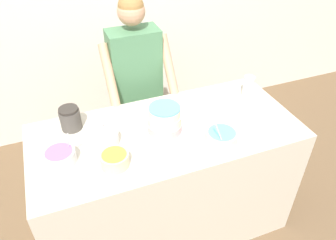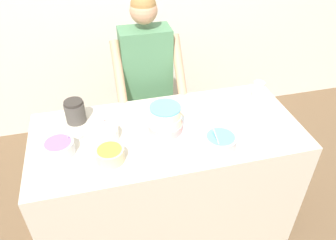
% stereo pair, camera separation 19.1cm
% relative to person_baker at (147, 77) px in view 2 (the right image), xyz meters
% --- Properties ---
extents(counter, '(1.66, 0.75, 0.91)m').
position_rel_person_baker_xyz_m(counter, '(0.01, -0.63, -0.49)').
color(counter, beige).
rests_on(counter, ground_plane).
extents(person_baker, '(0.50, 0.44, 1.57)m').
position_rel_person_baker_xyz_m(person_baker, '(0.00, 0.00, 0.00)').
color(person_baker, '#2D2D38').
rests_on(person_baker, ground_plane).
extents(cake, '(0.36, 0.36, 0.18)m').
position_rel_person_baker_xyz_m(cake, '(-0.01, -0.63, 0.04)').
color(cake, silver).
rests_on(cake, counter).
extents(frosting_bowl_pink, '(0.18, 0.18, 0.15)m').
position_rel_person_baker_xyz_m(frosting_bowl_pink, '(-0.38, -0.61, 0.01)').
color(frosting_bowl_pink, white).
rests_on(frosting_bowl_pink, counter).
extents(frosting_bowl_blue, '(0.19, 0.19, 0.19)m').
position_rel_person_baker_xyz_m(frosting_bowl_blue, '(0.26, -0.85, 0.01)').
color(frosting_bowl_blue, silver).
rests_on(frosting_bowl_blue, counter).
extents(frosting_bowl_orange, '(0.16, 0.16, 0.08)m').
position_rel_person_baker_xyz_m(frosting_bowl_orange, '(-0.36, -0.80, 0.01)').
color(frosting_bowl_orange, beige).
rests_on(frosting_bowl_orange, counter).
extents(frosting_bowl_purple, '(0.17, 0.17, 0.19)m').
position_rel_person_baker_xyz_m(frosting_bowl_purple, '(-0.63, -0.68, 0.01)').
color(frosting_bowl_purple, silver).
rests_on(frosting_bowl_purple, counter).
extents(drinking_glass, '(0.07, 0.07, 0.15)m').
position_rel_person_baker_xyz_m(drinking_glass, '(0.68, -0.46, 0.04)').
color(drinking_glass, silver).
rests_on(drinking_glass, counter).
extents(ceramic_plate, '(0.25, 0.25, 0.01)m').
position_rel_person_baker_xyz_m(ceramic_plate, '(0.59, -0.67, -0.03)').
color(ceramic_plate, white).
rests_on(ceramic_plate, counter).
extents(stoneware_jar, '(0.13, 0.13, 0.15)m').
position_rel_person_baker_xyz_m(stoneware_jar, '(-0.53, -0.39, 0.04)').
color(stoneware_jar, '#4C4742').
rests_on(stoneware_jar, counter).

